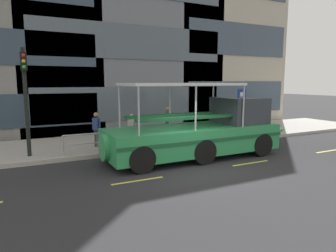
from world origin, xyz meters
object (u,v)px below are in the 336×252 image
at_px(traffic_light_pole, 25,92).
at_px(pedestrian_mid_right, 132,126).
at_px(pedestrian_mid_left, 167,120).
at_px(parking_sign, 241,104).
at_px(pedestrian_near_bow, 220,119).
at_px(pedestrian_near_stern, 96,126).
at_px(duck_tour_boat, 204,132).

bearing_deg(traffic_light_pole, pedestrian_mid_right, 2.68).
bearing_deg(pedestrian_mid_left, pedestrian_mid_right, -173.37).
distance_m(parking_sign, pedestrian_near_bow, 1.54).
bearing_deg(pedestrian_mid_right, pedestrian_near_stern, 167.65).
xyz_separation_m(traffic_light_pole, pedestrian_mid_right, (4.53, 0.21, -1.72)).
relative_size(parking_sign, pedestrian_near_stern, 1.63).
relative_size(duck_tour_boat, pedestrian_near_bow, 5.91).
distance_m(duck_tour_boat, pedestrian_near_stern, 5.02).
height_order(pedestrian_mid_right, pedestrian_near_stern, pedestrian_near_stern).
distance_m(parking_sign, duck_tour_boat, 5.05).
bearing_deg(pedestrian_near_stern, pedestrian_mid_right, -12.35).
bearing_deg(duck_tour_boat, pedestrian_mid_left, 94.69).
relative_size(traffic_light_pole, pedestrian_mid_left, 2.50).
distance_m(pedestrian_mid_left, pedestrian_near_stern, 3.65).
bearing_deg(pedestrian_near_bow, traffic_light_pole, -178.43).
relative_size(pedestrian_mid_right, pedestrian_near_stern, 0.93).
bearing_deg(pedestrian_mid_right, duck_tour_boat, -50.77).
distance_m(pedestrian_near_bow, pedestrian_mid_left, 3.20).
xyz_separation_m(traffic_light_pole, pedestrian_near_bow, (9.76, 0.27, -1.68)).
height_order(pedestrian_near_bow, pedestrian_near_stern, pedestrian_near_stern).
xyz_separation_m(traffic_light_pole, parking_sign, (11.03, 0.05, -0.84)).
height_order(parking_sign, pedestrian_mid_left, parking_sign).
bearing_deg(traffic_light_pole, pedestrian_mid_left, 3.91).
xyz_separation_m(pedestrian_mid_left, pedestrian_near_stern, (-3.65, 0.12, -0.07)).
bearing_deg(traffic_light_pole, pedestrian_near_stern, 10.98).
bearing_deg(pedestrian_near_stern, parking_sign, -3.65).
bearing_deg(pedestrian_near_bow, pedestrian_mid_right, -179.38).
bearing_deg(parking_sign, pedestrian_mid_right, 178.55).
distance_m(traffic_light_pole, pedestrian_near_bow, 9.90).
bearing_deg(pedestrian_near_bow, pedestrian_mid_left, 176.76).
height_order(duck_tour_boat, pedestrian_near_bow, duck_tour_boat).
height_order(parking_sign, pedestrian_mid_right, parking_sign).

